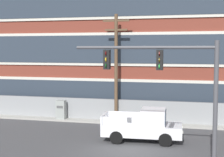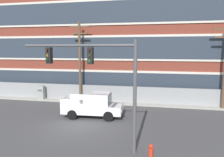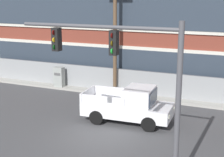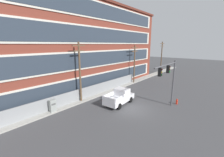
# 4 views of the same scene
# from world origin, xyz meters

# --- Properties ---
(ground_plane) EXTENTS (160.00, 160.00, 0.00)m
(ground_plane) POSITION_xyz_m (0.00, 0.00, 0.00)
(ground_plane) COLOR #424244
(sidewalk_building_side) EXTENTS (80.00, 1.69, 0.16)m
(sidewalk_building_side) POSITION_xyz_m (0.00, 7.81, 0.08)
(sidewalk_building_side) COLOR #9E9B93
(sidewalk_building_side) RESTS_ON ground
(brick_mill_building) EXTENTS (38.09, 12.48, 15.29)m
(brick_mill_building) POSITION_xyz_m (3.07, 14.59, 7.66)
(brick_mill_building) COLOR brown
(brick_mill_building) RESTS_ON ground
(chain_link_fence) EXTENTS (26.16, 0.06, 1.84)m
(chain_link_fence) POSITION_xyz_m (-1.02, 7.87, 0.94)
(chain_link_fence) COLOR gray
(chain_link_fence) RESTS_ON ground
(traffic_signal_mast) EXTENTS (6.38, 0.43, 6.14)m
(traffic_signal_mast) POSITION_xyz_m (2.67, -2.99, 4.40)
(traffic_signal_mast) COLOR #4C4C51
(traffic_signal_mast) RESTS_ON ground
(pickup_truck_white) EXTENTS (5.07, 2.39, 2.05)m
(pickup_truck_white) POSITION_xyz_m (0.59, 2.79, 0.96)
(pickup_truck_white) COLOR silver
(pickup_truck_white) RESTS_ON ground
(utility_pole_near_corner) EXTENTS (2.06, 0.26, 8.44)m
(utility_pole_near_corner) POSITION_xyz_m (-2.32, 7.53, 4.62)
(utility_pole_near_corner) COLOR brown
(utility_pole_near_corner) RESTS_ON ground
(electrical_cabinet) EXTENTS (0.75, 0.52, 1.67)m
(electrical_cabinet) POSITION_xyz_m (-6.82, 7.31, 0.83)
(electrical_cabinet) COLOR #939993
(electrical_cabinet) RESTS_ON ground
(fire_hydrant) EXTENTS (0.24, 0.24, 0.78)m
(fire_hydrant) POSITION_xyz_m (5.44, -3.44, 0.38)
(fire_hydrant) COLOR red
(fire_hydrant) RESTS_ON ground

